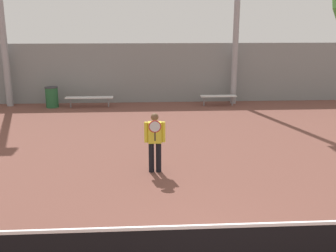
{
  "coord_description": "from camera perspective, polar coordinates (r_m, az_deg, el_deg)",
  "views": [
    {
      "loc": [
        -1.06,
        -4.93,
        3.79
      ],
      "look_at": [
        -0.41,
        5.88,
        0.91
      ],
      "focal_mm": 42.0,
      "sensor_mm": 36.0,
      "label": 1
    }
  ],
  "objects": [
    {
      "name": "back_fence",
      "position": [
        18.99,
        -0.23,
        7.7
      ],
      "size": [
        26.87,
        0.06,
        2.81
      ],
      "color": "gray",
      "rests_on": "ground_plane"
    },
    {
      "name": "bench_courtside_near",
      "position": [
        18.27,
        -11.35,
        4.03
      ],
      "size": [
        2.15,
        0.4,
        0.47
      ],
      "color": "white",
      "rests_on": "ground_plane"
    },
    {
      "name": "trash_bin",
      "position": [
        18.66,
        -16.5,
        4.04
      ],
      "size": [
        0.59,
        0.59,
        0.94
      ],
      "color": "#235B33",
      "rests_on": "ground_plane"
    },
    {
      "name": "bench_courtside_far",
      "position": [
        18.42,
        7.32,
        4.27
      ],
      "size": [
        1.66,
        0.4,
        0.47
      ],
      "color": "white",
      "rests_on": "ground_plane"
    },
    {
      "name": "tennis_player",
      "position": [
        10.03,
        -1.92,
        -1.99
      ],
      "size": [
        0.54,
        0.4,
        1.57
      ],
      "rotation": [
        0.0,
        0.0,
        -0.01
      ],
      "color": "black",
      "rests_on": "ground_plane"
    }
  ]
}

